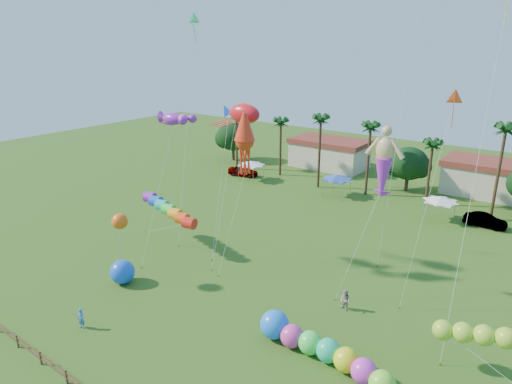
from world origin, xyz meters
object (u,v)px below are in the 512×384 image
Objects in this scene: car_b at (485,220)px; caterpillar_inflatable at (319,348)px; spectator_b at (345,300)px; blue_ball at (122,272)px; car_a at (243,171)px; spectator_a at (81,319)px.

car_b is 0.44× the size of caterpillar_inflatable.
blue_ball is (-17.79, -7.72, 0.21)m from spectator_b.
car_a is at bearing 160.12° from spectator_b.
blue_ball is at bearing -171.58° from car_a.
spectator_b is 0.17× the size of caterpillar_inflatable.
blue_ball is (-23.22, -33.05, 0.33)m from car_b.
caterpillar_inflatable is (15.97, 7.41, 0.08)m from spectator_a.
spectator_b reaches higher than car_a.
car_b is 2.83× the size of spectator_a.
car_a is 2.95× the size of spectator_a.
caterpillar_inflatable is 4.81× the size of blue_ball.
car_a is 39.13m from spectator_b.
caterpillar_inflatable is at bearing -59.49° from spectator_b.
spectator_b is 0.81× the size of blue_ball.
blue_ball is (12.11, -32.95, 0.27)m from car_a.
car_a is at bearing 110.18° from blue_ball.
spectator_a is (-20.24, -39.19, 0.06)m from car_b.
blue_ball reaches higher than car_a.
caterpillar_inflatable reaches higher than spectator_b.
caterpillar_inflatable reaches higher than car_a.
car_a is 35.11m from blue_ball.
spectator_a is at bearing 152.82° from car_b.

